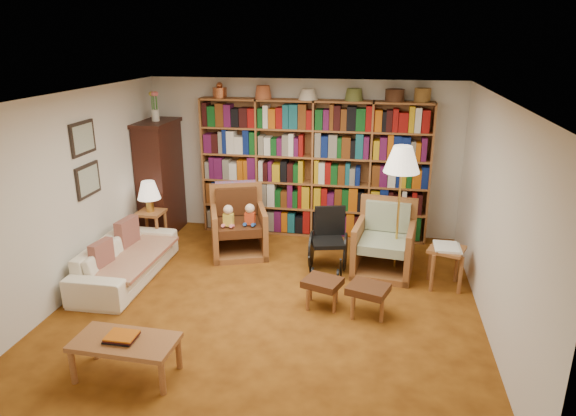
% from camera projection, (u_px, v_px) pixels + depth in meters
% --- Properties ---
extents(floor, '(5.00, 5.00, 0.00)m').
position_uv_depth(floor, '(271.00, 300.00, 6.38)').
color(floor, '#925316').
rests_on(floor, ground).
extents(ceiling, '(5.00, 5.00, 0.00)m').
position_uv_depth(ceiling, '(269.00, 96.00, 5.58)').
color(ceiling, white).
rests_on(ceiling, wall_back).
extents(wall_back, '(5.00, 0.00, 5.00)m').
position_uv_depth(wall_back, '(302.00, 158.00, 8.31)').
color(wall_back, silver).
rests_on(wall_back, floor).
extents(wall_front, '(5.00, 0.00, 5.00)m').
position_uv_depth(wall_front, '(197.00, 313.00, 3.65)').
color(wall_front, silver).
rests_on(wall_front, floor).
extents(wall_left, '(0.00, 5.00, 5.00)m').
position_uv_depth(wall_left, '(75.00, 194.00, 6.40)').
color(wall_left, silver).
rests_on(wall_left, floor).
extents(wall_right, '(0.00, 5.00, 5.00)m').
position_uv_depth(wall_right, '(495.00, 218.00, 5.56)').
color(wall_right, silver).
rests_on(wall_right, floor).
extents(bookshelf, '(3.60, 0.30, 2.42)m').
position_uv_depth(bookshelf, '(313.00, 166.00, 8.15)').
color(bookshelf, '#9F5B31').
rests_on(bookshelf, floor).
extents(curio_cabinet, '(0.50, 0.95, 2.40)m').
position_uv_depth(curio_cabinet, '(160.00, 177.00, 8.32)').
color(curio_cabinet, '#36140E').
rests_on(curio_cabinet, floor).
extents(framed_pictures, '(0.03, 0.52, 0.97)m').
position_uv_depth(framed_pictures, '(85.00, 159.00, 6.56)').
color(framed_pictures, black).
rests_on(framed_pictures, wall_left).
extents(sofa, '(1.91, 0.78, 0.55)m').
position_uv_depth(sofa, '(126.00, 259.00, 6.88)').
color(sofa, white).
rests_on(sofa, floor).
extents(sofa_throw, '(0.82, 1.50, 0.04)m').
position_uv_depth(sofa_throw, '(129.00, 258.00, 6.87)').
color(sofa_throw, beige).
rests_on(sofa_throw, sofa).
extents(cushion_left, '(0.18, 0.43, 0.41)m').
position_uv_depth(cushion_left, '(128.00, 237.00, 7.18)').
color(cushion_left, maroon).
rests_on(cushion_left, sofa).
extents(cushion_right, '(0.16, 0.37, 0.36)m').
position_uv_depth(cushion_right, '(102.00, 257.00, 6.52)').
color(cushion_right, maroon).
rests_on(cushion_right, sofa).
extents(side_table_lamp, '(0.39, 0.39, 0.60)m').
position_uv_depth(side_table_lamp, '(151.00, 221.00, 7.84)').
color(side_table_lamp, '#9F5B31').
rests_on(side_table_lamp, floor).
extents(table_lamp, '(0.35, 0.35, 0.47)m').
position_uv_depth(table_lamp, '(149.00, 191.00, 7.68)').
color(table_lamp, gold).
rests_on(table_lamp, side_table_lamp).
extents(armchair_leather, '(1.08, 1.08, 1.02)m').
position_uv_depth(armchair_leather, '(241.00, 225.00, 7.75)').
color(armchair_leather, '#9F5B31').
rests_on(armchair_leather, floor).
extents(armchair_sage, '(0.89, 0.92, 0.99)m').
position_uv_depth(armchair_sage, '(384.00, 244.00, 7.14)').
color(armchair_sage, '#9F5B31').
rests_on(armchair_sage, floor).
extents(wheelchair, '(0.52, 0.71, 0.88)m').
position_uv_depth(wheelchair, '(328.00, 242.00, 7.15)').
color(wheelchair, black).
rests_on(wheelchair, floor).
extents(floor_lamp, '(0.47, 0.47, 1.79)m').
position_uv_depth(floor_lamp, '(402.00, 165.00, 6.65)').
color(floor_lamp, gold).
rests_on(floor_lamp, floor).
extents(side_table_papers, '(0.54, 0.54, 0.57)m').
position_uv_depth(side_table_papers, '(446.00, 255.00, 6.61)').
color(side_table_papers, '#9F5B31').
rests_on(side_table_papers, floor).
extents(footstool_a, '(0.52, 0.48, 0.36)m').
position_uv_depth(footstool_a, '(322.00, 284.00, 6.15)').
color(footstool_a, '#452012').
rests_on(footstool_a, floor).
extents(footstool_b, '(0.54, 0.50, 0.38)m').
position_uv_depth(footstool_b, '(368.00, 291.00, 5.96)').
color(footstool_b, '#452012').
rests_on(footstool_b, floor).
extents(coffee_table, '(1.00, 0.52, 0.45)m').
position_uv_depth(coffee_table, '(125.00, 344.00, 4.87)').
color(coffee_table, '#9F5B31').
rests_on(coffee_table, floor).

